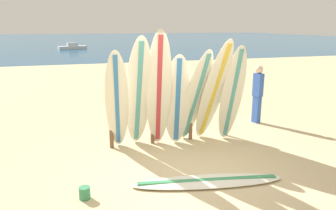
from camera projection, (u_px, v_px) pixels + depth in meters
The scene contains 14 objects.
ground_plane at pixel (188, 171), 6.04m from camera, with size 120.00×120.00×0.00m, color #D3BC8C.
ocean_water at pixel (78, 40), 59.83m from camera, with size 120.00×80.00×0.01m, color #1E5984.
surfboard_rack at pixel (172, 114), 7.43m from camera, with size 2.89×0.09×1.04m.
surfboard_leaning_far_left at pixel (117, 102), 6.62m from camera, with size 0.62×1.08×2.22m.
surfboard_leaning_left at pixel (138, 94), 6.78m from camera, with size 0.59×1.10×2.48m.
surfboard_leaning_center_left at pixel (159, 91), 6.79m from camera, with size 0.67×0.97×2.59m.
surfboard_leaning_center at pixel (177, 101), 7.04m from camera, with size 0.66×0.65×2.08m.
surfboard_leaning_center_right at pixel (195, 97), 7.13m from camera, with size 0.75×1.12×2.19m.
surfboard_leaning_right at pixel (213, 92), 7.15m from camera, with size 0.75×1.21×2.40m.
surfboard_leaning_far_right at pixel (232, 94), 7.27m from camera, with size 0.59×0.69×2.25m.
surfboard_lying_on_sand at pixel (208, 181), 5.56m from camera, with size 2.68×0.99×0.08m.
beachgoer_standing at pixel (258, 92), 8.83m from camera, with size 0.22×0.29×1.59m.
small_boat_offshore at pixel (72, 47), 36.13m from camera, with size 3.16×1.59×0.71m.
sand_bucket at pixel (85, 193), 5.05m from camera, with size 0.18×0.18×0.20m, color #388C59.
Camera 1 is at (-2.01, -5.21, 2.65)m, focal length 34.60 mm.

